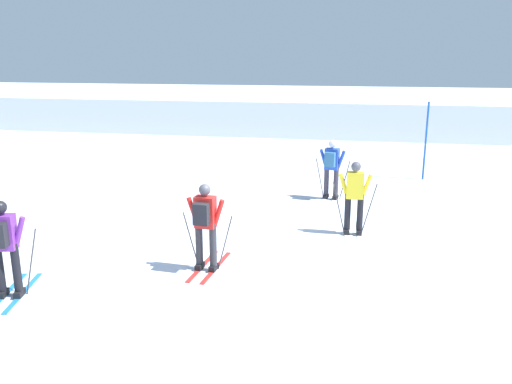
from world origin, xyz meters
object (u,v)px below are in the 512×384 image
Objects in this scene: skier_purple at (4,245)px; trail_marker_pole at (426,141)px; skier_yellow at (355,196)px; skier_red at (205,223)px; skier_blue at (331,167)px.

trail_marker_pole reaches higher than skier_purple.
skier_red is at bearing -135.74° from skier_yellow.
skier_blue is 8.88m from skier_purple.
skier_red is at bearing -119.56° from trail_marker_pole.
trail_marker_pole is at bearing 52.93° from skier_purple.
skier_blue is 1.00× the size of skier_yellow.
skier_blue is at bearing 69.91° from skier_red.
skier_blue is 3.01m from skier_yellow.
skier_purple is at bearing -127.07° from trail_marker_pole.
skier_red is at bearing 30.65° from skier_purple.
trail_marker_pole is (2.87, 3.07, 0.32)m from skier_blue.
skier_yellow is 0.67× the size of trail_marker_pole.
skier_blue is at bearing 55.76° from skier_purple.
skier_purple is (-5.00, -7.34, 0.00)m from skier_blue.
skier_blue and skier_yellow have the same top height.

